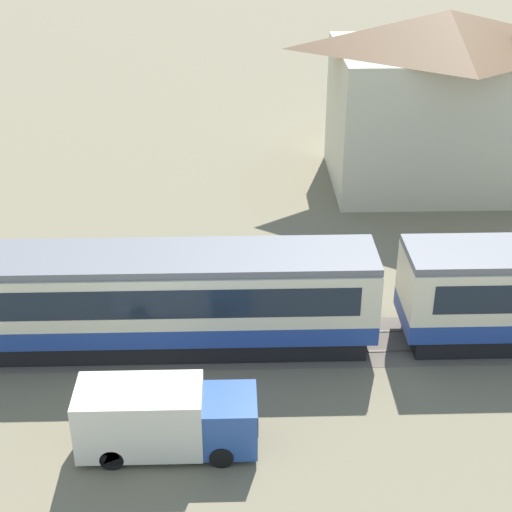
% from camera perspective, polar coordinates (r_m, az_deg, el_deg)
% --- Properties ---
extents(passenger_train, '(104.15, 3.22, 4.20)m').
position_cam_1_polar(passenger_train, '(31.34, -9.08, -2.94)').
color(passenger_train, '#234293').
rests_on(passenger_train, ground_plane).
extents(railway_track, '(152.31, 3.60, 0.04)m').
position_cam_1_polar(railway_track, '(32.62, -9.34, -6.44)').
color(railway_track, '#665B51').
rests_on(railway_track, ground_plane).
extents(station_house_brown_roof, '(13.00, 9.24, 10.08)m').
position_cam_1_polar(station_house_brown_roof, '(46.94, 13.27, 11.14)').
color(station_house_brown_roof, beige).
rests_on(station_house_brown_roof, ground_plane).
extents(delivery_truck_blue, '(5.99, 2.11, 2.47)m').
position_cam_1_polar(delivery_truck_blue, '(26.79, -6.77, -11.64)').
color(delivery_truck_blue, '#2D519E').
rests_on(delivery_truck_blue, ground_plane).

